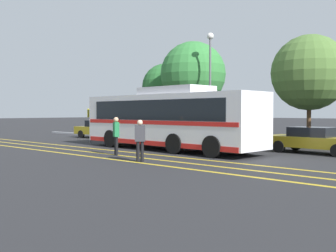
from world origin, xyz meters
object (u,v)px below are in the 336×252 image
Objects in this scene: pedestrian_0 at (140,138)px; parked_car_2 at (229,136)px; bus_stop_sign at (90,121)px; tree_1 at (165,87)px; tree_3 at (193,74)px; parked_car_0 at (101,129)px; parked_car_3 at (314,140)px; parked_car_1 at (158,132)px; pedestrian_1 at (116,133)px; tree_0 at (309,73)px; street_lamp at (210,68)px; transit_bus at (168,118)px.

parked_car_2 is at bearing -130.62° from pedestrian_0.
tree_1 reaches higher than bus_stop_sign.
tree_3 is at bearing -108.09° from pedestrian_0.
parked_car_0 is 15.09m from pedestrian_0.
parked_car_3 is (5.02, -0.06, 0.02)m from parked_car_2.
tree_3 is (-0.30, 4.17, 4.23)m from parked_car_1.
pedestrian_1 reaches higher than pedestrian_0.
bus_stop_sign reaches higher than pedestrian_0.
parked_car_1 is 10.63m from pedestrian_0.
parked_car_0 is 16.75m from parked_car_3.
parked_car_0 is 15.71m from tree_0.
bus_stop_sign is at bearing 1.10° from pedestrian_1.
tree_1 is at bearing 17.76° from bus_stop_sign.
street_lamp is at bearing -116.25° from pedestrian_0.
tree_0 is at bearing 14.32° from tree_3.
parked_car_3 is 13.65m from bus_stop_sign.
bus_stop_sign reaches higher than parked_car_0.
parked_car_1 is at bearing 89.03° from parked_car_2.
pedestrian_0 is 14.90m from tree_0.
pedestrian_0 is 2.80m from pedestrian_1.
street_lamp is at bearing -41.60° from parked_car_1.
parked_car_2 is 8.97m from bus_stop_sign.
transit_bus is 6.68× the size of pedestrian_0.
bus_stop_sign is at bearing 153.95° from parked_car_1.
pedestrian_0 is at bearing -94.16° from tree_0.
transit_bus is 1.84× the size of tree_1.
parked_car_3 is 2.81× the size of pedestrian_0.
tree_1 is at bearing 153.90° from street_lamp.
parked_car_0 is at bearing -142.87° from tree_3.
parked_car_3 is 0.66× the size of tree_3.
transit_bus is 13.77m from tree_1.
pedestrian_0 is at bearing -22.43° from parked_car_3.
transit_bus is at bearing -125.84° from parked_car_1.
parked_car_0 is 0.96× the size of parked_car_3.
parked_car_1 is 0.61× the size of street_lamp.
pedestrian_1 is (-1.58, -7.13, 0.38)m from parked_car_2.
parked_car_0 is 11.72m from parked_car_2.
tree_3 is (5.68, 4.30, 4.18)m from parked_car_0.
parked_car_1 is 4.61m from bus_stop_sign.
transit_bus is 2.49× the size of parked_car_0.
parked_car_3 is at bearing -85.86° from parked_car_1.
pedestrian_0 reaches higher than parked_car_3.
parked_car_0 is 7.27m from tree_1.
tree_0 is at bearing 111.06° from parked_car_0.
tree_1 is at bearing -179.56° from tree_0.
pedestrian_0 is 12.10m from street_lamp.
parked_car_0 is 2.68× the size of pedestrian_0.
pedestrian_0 is (1.05, -8.09, 0.33)m from parked_car_2.
transit_bus is at bearing -59.74° from tree_3.
pedestrian_1 is at bearing 167.35° from parked_car_2.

